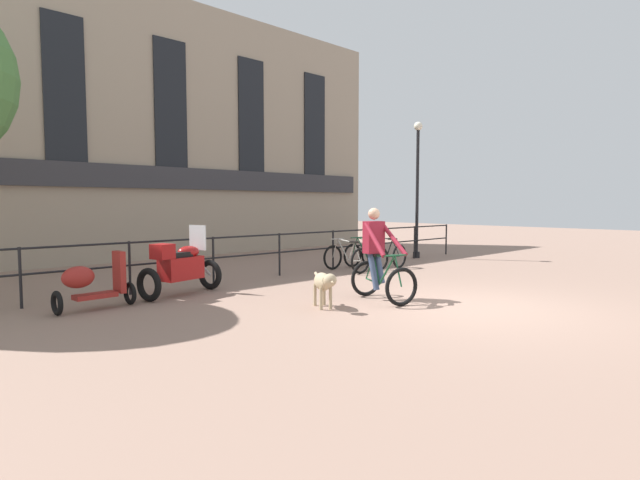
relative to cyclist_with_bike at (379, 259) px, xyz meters
name	(u,v)px	position (x,y,z in m)	size (l,w,h in m)	color
ground_plane	(470,307)	(0.62, -1.53, -0.76)	(60.00, 60.00, 0.00)	#8E7060
canal_railing	(279,247)	(0.62, 3.67, -0.05)	(15.05, 0.05, 1.05)	black
building_facade	(166,129)	(0.62, 9.46, 3.42)	(18.00, 0.72, 8.41)	gray
cyclist_with_bike	(379,259)	(0.00, 0.00, 0.00)	(0.97, 1.31, 1.70)	black
dog	(324,282)	(-1.29, 0.13, -0.32)	(0.55, 0.93, 0.64)	tan
parked_motorcycle	(181,267)	(-2.45, 2.92, -0.20)	(1.75, 1.00, 1.35)	black
parked_bicycle_near_lamp	(346,258)	(2.33, 3.02, -0.41)	(0.72, 1.15, 0.86)	black
parked_bicycle_mid_left	(366,256)	(3.09, 3.02, -0.41)	(0.76, 1.16, 0.86)	black
parked_bicycle_mid_right	(384,254)	(3.86, 3.02, -0.41)	(0.74, 1.16, 0.86)	black
parked_scooter	(92,283)	(-4.18, 2.69, -0.30)	(1.30, 0.46, 0.96)	black
street_lamp	(417,182)	(6.42, 3.72, 1.71)	(0.28, 0.28, 4.40)	black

